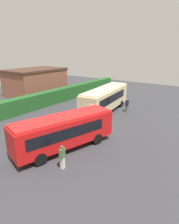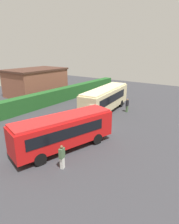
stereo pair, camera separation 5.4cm
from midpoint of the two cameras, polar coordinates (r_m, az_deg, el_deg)
name	(u,v)px [view 1 (the left image)]	position (r m, az deg, el deg)	size (l,w,h in m)	color
ground_plane	(95,129)	(20.94, 1.47, -5.13)	(64.00, 64.00, 0.00)	#38383D
bus_red	(64,130)	(16.54, -7.54, -5.31)	(9.21, 4.78, 2.99)	red
bus_cream	(105,98)	(26.33, 4.62, 4.06)	(10.74, 3.69, 3.29)	beige
person_left	(62,156)	(14.26, -8.14, -12.82)	(0.48, 0.32, 1.85)	silver
person_center	(127,105)	(26.81, 10.95, 2.04)	(0.50, 0.26, 1.87)	#4C6B47
hedge_row	(27,104)	(28.11, -17.91, 2.37)	(44.00, 1.52, 2.10)	#225823
depot_building	(36,82)	(37.63, -15.55, 8.56)	(10.43, 6.87, 4.81)	brown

